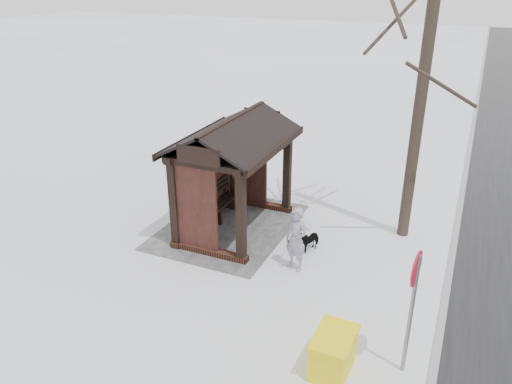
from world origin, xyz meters
TOP-DOWN VIEW (x-y plane):
  - ground at (0.00, 0.00)m, footprint 120.00×120.00m
  - kerb at (0.00, 5.50)m, footprint 120.00×0.15m
  - trampled_patch at (0.00, -0.20)m, footprint 4.20×3.20m
  - bus_shelter at (0.00, -0.16)m, footprint 3.60×2.40m
  - pedestrian at (1.23, 2.17)m, footprint 0.53×0.65m
  - dog at (0.28, 2.16)m, footprint 0.73×0.51m
  - grit_bin at (4.04, 3.86)m, footprint 0.99×0.69m
  - road_sign at (3.54, 4.98)m, footprint 0.61×0.12m

SIDE VIEW (x-z plane):
  - ground at x=0.00m, z-range 0.00..0.00m
  - trampled_patch at x=0.00m, z-range 0.00..0.02m
  - kerb at x=0.00m, z-range -0.02..0.04m
  - dog at x=0.28m, z-range 0.00..0.56m
  - grit_bin at x=4.04m, z-range 0.01..0.75m
  - pedestrian at x=1.23m, z-range 0.00..1.54m
  - road_sign at x=3.54m, z-range 0.52..2.90m
  - bus_shelter at x=0.00m, z-range 0.62..3.71m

